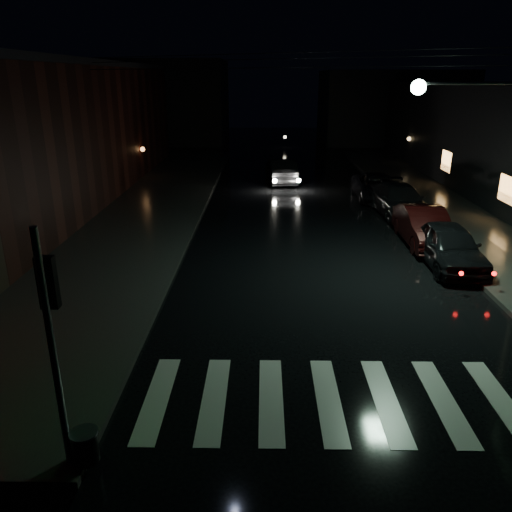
{
  "coord_description": "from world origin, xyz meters",
  "views": [
    {
      "loc": [
        1.03,
        -8.35,
        6.38
      ],
      "look_at": [
        0.81,
        4.94,
        1.6
      ],
      "focal_mm": 35.0,
      "sensor_mm": 36.0,
      "label": 1
    }
  ],
  "objects_px": {
    "parked_car_b": "(424,226)",
    "oncoming_car": "(281,171)",
    "parked_car_c": "(399,200)",
    "parked_car_d": "(377,187)",
    "parked_car_a": "(449,246)"
  },
  "relations": [
    {
      "from": "parked_car_d",
      "to": "oncoming_car",
      "type": "relative_size",
      "value": 1.06
    },
    {
      "from": "parked_car_c",
      "to": "parked_car_d",
      "type": "height_order",
      "value": "parked_car_c"
    },
    {
      "from": "parked_car_a",
      "to": "oncoming_car",
      "type": "xyz_separation_m",
      "value": [
        -5.49,
        14.85,
        0.01
      ]
    },
    {
      "from": "parked_car_b",
      "to": "parked_car_a",
      "type": "bearing_deg",
      "value": -85.89
    },
    {
      "from": "parked_car_c",
      "to": "oncoming_car",
      "type": "relative_size",
      "value": 1.09
    },
    {
      "from": "parked_car_c",
      "to": "parked_car_d",
      "type": "distance_m",
      "value": 3.35
    },
    {
      "from": "parked_car_d",
      "to": "oncoming_car",
      "type": "bearing_deg",
      "value": 139.71
    },
    {
      "from": "parked_car_a",
      "to": "parked_car_c",
      "type": "bearing_deg",
      "value": 90.86
    },
    {
      "from": "parked_car_c",
      "to": "oncoming_car",
      "type": "height_order",
      "value": "oncoming_car"
    },
    {
      "from": "parked_car_b",
      "to": "oncoming_car",
      "type": "relative_size",
      "value": 0.97
    },
    {
      "from": "parked_car_a",
      "to": "parked_car_c",
      "type": "xyz_separation_m",
      "value": [
        0.0,
        6.98,
        -0.02
      ]
    },
    {
      "from": "parked_car_a",
      "to": "oncoming_car",
      "type": "relative_size",
      "value": 0.95
    },
    {
      "from": "parked_car_b",
      "to": "parked_car_c",
      "type": "relative_size",
      "value": 0.89
    },
    {
      "from": "parked_car_c",
      "to": "oncoming_car",
      "type": "distance_m",
      "value": 9.6
    },
    {
      "from": "parked_car_a",
      "to": "oncoming_car",
      "type": "distance_m",
      "value": 15.83
    }
  ]
}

